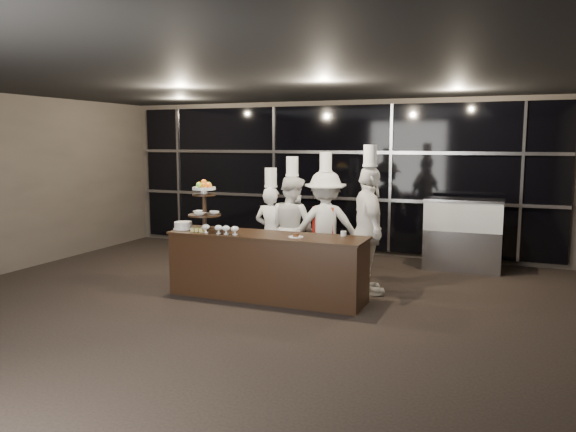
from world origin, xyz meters
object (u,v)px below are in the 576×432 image
at_px(buffet_counter, 267,266).
at_px(chef_c, 325,226).
at_px(chef_d, 369,230).
at_px(chef_b, 292,227).
at_px(chef_a, 271,231).
at_px(display_stand, 204,202).
at_px(layer_cake, 183,225).
at_px(display_case, 463,231).

relative_size(buffet_counter, chef_c, 1.39).
bearing_deg(chef_d, chef_b, 164.44).
distance_m(buffet_counter, chef_a, 1.14).
bearing_deg(display_stand, chef_c, 40.48).
height_order(buffet_counter, layer_cake, layer_cake).
bearing_deg(layer_cake, chef_c, 35.78).
relative_size(display_stand, chef_c, 0.36).
bearing_deg(chef_d, chef_c, 149.02).
bearing_deg(chef_c, buffet_counter, -110.04).
bearing_deg(display_stand, display_case, 39.97).
relative_size(chef_b, chef_d, 0.91).
bearing_deg(buffet_counter, chef_c, 69.96).
height_order(display_stand, display_case, display_stand).
relative_size(layer_cake, display_case, 0.23).
distance_m(layer_cake, chef_d, 2.73).
bearing_deg(chef_d, display_case, 61.74).
relative_size(display_case, chef_d, 0.60).
bearing_deg(chef_d, buffet_counter, -149.66).
distance_m(display_stand, chef_a, 1.32).
bearing_deg(chef_c, chef_a, -165.79).
bearing_deg(display_case, layer_cake, -142.19).
bearing_deg(display_case, chef_d, -118.26).
bearing_deg(display_case, chef_a, -146.80).
bearing_deg(chef_b, chef_c, 13.34).
relative_size(display_stand, chef_d, 0.34).
bearing_deg(display_case, chef_b, -144.85).
height_order(chef_a, chef_b, chef_b).
xyz_separation_m(buffet_counter, display_case, (2.41, 2.86, 0.22)).
xyz_separation_m(chef_c, chef_d, (0.82, -0.49, 0.06)).
bearing_deg(display_stand, chef_a, 59.22).
distance_m(display_case, chef_b, 3.03).
height_order(display_stand, chef_b, chef_b).
xyz_separation_m(display_stand, display_case, (3.41, 2.86, -0.65)).
height_order(layer_cake, display_case, display_case).
relative_size(buffet_counter, chef_a, 1.58).
bearing_deg(buffet_counter, display_case, 49.86).
bearing_deg(display_case, display_stand, -140.03).
distance_m(display_stand, chef_d, 2.43).
xyz_separation_m(buffet_counter, layer_cake, (-1.34, -0.05, 0.51)).
height_order(chef_a, chef_d, chef_d).
bearing_deg(layer_cake, chef_d, 16.95).
xyz_separation_m(chef_a, chef_b, (0.33, 0.09, 0.07)).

